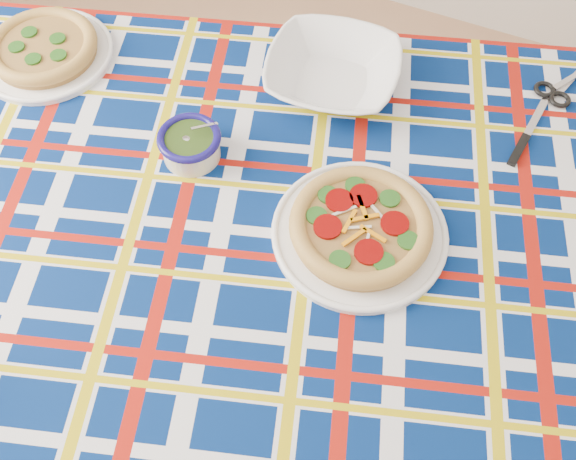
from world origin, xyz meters
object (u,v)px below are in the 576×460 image
at_px(main_focaccia_plate, 361,226).
at_px(serving_bowl, 333,73).
at_px(dining_table, 270,232).
at_px(pesto_bowl, 190,143).

height_order(main_focaccia_plate, serving_bowl, serving_bowl).
bearing_deg(serving_bowl, main_focaccia_plate, -60.40).
relative_size(dining_table, serving_bowl, 6.59).
bearing_deg(dining_table, pesto_bowl, 146.28).
distance_m(dining_table, serving_bowl, 0.39).
bearing_deg(pesto_bowl, main_focaccia_plate, -6.18).
height_order(pesto_bowl, serving_bowl, pesto_bowl).
xyz_separation_m(main_focaccia_plate, serving_bowl, (-0.20, 0.35, 0.00)).
xyz_separation_m(dining_table, pesto_bowl, (-0.21, 0.06, 0.12)).
relative_size(dining_table, pesto_bowl, 14.80).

